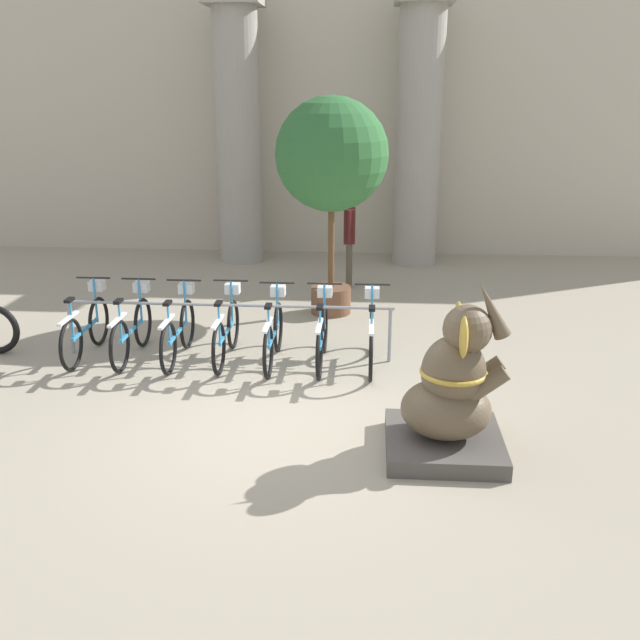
{
  "coord_description": "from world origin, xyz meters",
  "views": [
    {
      "loc": [
        0.92,
        -7.07,
        3.57
      ],
      "look_at": [
        0.36,
        0.66,
        1.0
      ],
      "focal_mm": 40.0,
      "sensor_mm": 36.0,
      "label": 1
    }
  ],
  "objects_px": {
    "bicycle_1": "(132,329)",
    "potted_tree": "(332,160)",
    "bicycle_0": "(86,327)",
    "bicycle_2": "(179,331)",
    "person_pedestrian": "(350,232)",
    "bicycle_3": "(227,331)",
    "bicycle_4": "(274,334)",
    "bicycle_6": "(371,336)",
    "bicycle_5": "(322,335)",
    "elephant_statue": "(451,396)"
  },
  "relations": [
    {
      "from": "bicycle_2",
      "to": "bicycle_4",
      "type": "xyz_separation_m",
      "value": [
        1.3,
        -0.04,
        0.0
      ]
    },
    {
      "from": "bicycle_5",
      "to": "person_pedestrian",
      "type": "height_order",
      "value": "person_pedestrian"
    },
    {
      "from": "bicycle_1",
      "to": "bicycle_6",
      "type": "height_order",
      "value": "same"
    },
    {
      "from": "bicycle_1",
      "to": "bicycle_4",
      "type": "xyz_separation_m",
      "value": [
        1.94,
        -0.06,
        0.0
      ]
    },
    {
      "from": "elephant_statue",
      "to": "potted_tree",
      "type": "distance_m",
      "value": 5.13
    },
    {
      "from": "bicycle_6",
      "to": "bicycle_5",
      "type": "bearing_deg",
      "value": -179.96
    },
    {
      "from": "bicycle_0",
      "to": "bicycle_4",
      "type": "xyz_separation_m",
      "value": [
        2.59,
        -0.08,
        0.0
      ]
    },
    {
      "from": "potted_tree",
      "to": "bicycle_6",
      "type": "bearing_deg",
      "value": -73.6
    },
    {
      "from": "bicycle_2",
      "to": "potted_tree",
      "type": "xyz_separation_m",
      "value": [
        1.93,
        2.23,
        2.05
      ]
    },
    {
      "from": "bicycle_2",
      "to": "potted_tree",
      "type": "bearing_deg",
      "value": 49.16
    },
    {
      "from": "bicycle_3",
      "to": "bicycle_4",
      "type": "relative_size",
      "value": 1.0
    },
    {
      "from": "bicycle_5",
      "to": "bicycle_2",
      "type": "bearing_deg",
      "value": 179.14
    },
    {
      "from": "bicycle_1",
      "to": "bicycle_4",
      "type": "distance_m",
      "value": 1.95
    },
    {
      "from": "bicycle_1",
      "to": "bicycle_3",
      "type": "bearing_deg",
      "value": 0.27
    },
    {
      "from": "bicycle_1",
      "to": "bicycle_4",
      "type": "height_order",
      "value": "same"
    },
    {
      "from": "bicycle_2",
      "to": "elephant_statue",
      "type": "height_order",
      "value": "elephant_statue"
    },
    {
      "from": "bicycle_2",
      "to": "person_pedestrian",
      "type": "distance_m",
      "value": 4.45
    },
    {
      "from": "bicycle_0",
      "to": "bicycle_2",
      "type": "bearing_deg",
      "value": -1.7
    },
    {
      "from": "bicycle_1",
      "to": "bicycle_5",
      "type": "relative_size",
      "value": 1.0
    },
    {
      "from": "bicycle_2",
      "to": "bicycle_5",
      "type": "distance_m",
      "value": 1.94
    },
    {
      "from": "bicycle_3",
      "to": "bicycle_4",
      "type": "height_order",
      "value": "same"
    },
    {
      "from": "bicycle_1",
      "to": "bicycle_6",
      "type": "xyz_separation_m",
      "value": [
        3.24,
        -0.06,
        0.0
      ]
    },
    {
      "from": "elephant_statue",
      "to": "person_pedestrian",
      "type": "distance_m",
      "value": 6.29
    },
    {
      "from": "bicycle_5",
      "to": "bicycle_6",
      "type": "bearing_deg",
      "value": 0.04
    },
    {
      "from": "bicycle_2",
      "to": "bicycle_5",
      "type": "xyz_separation_m",
      "value": [
        1.94,
        -0.03,
        0.0
      ]
    },
    {
      "from": "bicycle_4",
      "to": "person_pedestrian",
      "type": "relative_size",
      "value": 0.99
    },
    {
      "from": "bicycle_6",
      "to": "elephant_statue",
      "type": "relative_size",
      "value": 0.91
    },
    {
      "from": "bicycle_6",
      "to": "person_pedestrian",
      "type": "bearing_deg",
      "value": 96.28
    },
    {
      "from": "bicycle_4",
      "to": "bicycle_5",
      "type": "distance_m",
      "value": 0.65
    },
    {
      "from": "bicycle_0",
      "to": "bicycle_1",
      "type": "distance_m",
      "value": 0.65
    },
    {
      "from": "bicycle_5",
      "to": "bicycle_4",
      "type": "bearing_deg",
      "value": -179.27
    },
    {
      "from": "potted_tree",
      "to": "bicycle_2",
      "type": "bearing_deg",
      "value": -130.84
    },
    {
      "from": "bicycle_3",
      "to": "bicycle_5",
      "type": "distance_m",
      "value": 1.3
    },
    {
      "from": "bicycle_0",
      "to": "bicycle_6",
      "type": "relative_size",
      "value": 1.0
    },
    {
      "from": "elephant_statue",
      "to": "bicycle_3",
      "type": "bearing_deg",
      "value": 139.38
    },
    {
      "from": "bicycle_5",
      "to": "bicycle_1",
      "type": "bearing_deg",
      "value": 178.77
    },
    {
      "from": "bicycle_2",
      "to": "elephant_statue",
      "type": "relative_size",
      "value": 0.91
    },
    {
      "from": "bicycle_3",
      "to": "bicycle_6",
      "type": "height_order",
      "value": "same"
    },
    {
      "from": "bicycle_6",
      "to": "bicycle_1",
      "type": "bearing_deg",
      "value": 179.02
    },
    {
      "from": "bicycle_1",
      "to": "potted_tree",
      "type": "distance_m",
      "value": 3.96
    },
    {
      "from": "bicycle_4",
      "to": "person_pedestrian",
      "type": "height_order",
      "value": "person_pedestrian"
    },
    {
      "from": "person_pedestrian",
      "to": "potted_tree",
      "type": "distance_m",
      "value": 2.18
    },
    {
      "from": "bicycle_5",
      "to": "elephant_statue",
      "type": "height_order",
      "value": "elephant_statue"
    },
    {
      "from": "person_pedestrian",
      "to": "bicycle_2",
      "type": "bearing_deg",
      "value": -119.48
    },
    {
      "from": "bicycle_1",
      "to": "potted_tree",
      "type": "height_order",
      "value": "potted_tree"
    },
    {
      "from": "person_pedestrian",
      "to": "potted_tree",
      "type": "bearing_deg",
      "value": -98.5
    },
    {
      "from": "bicycle_1",
      "to": "bicycle_4",
      "type": "bearing_deg",
      "value": -1.89
    },
    {
      "from": "bicycle_1",
      "to": "bicycle_2",
      "type": "xyz_separation_m",
      "value": [
        0.65,
        -0.03,
        0.0
      ]
    },
    {
      "from": "person_pedestrian",
      "to": "bicycle_1",
      "type": "bearing_deg",
      "value": -126.49
    },
    {
      "from": "bicycle_1",
      "to": "bicycle_2",
      "type": "relative_size",
      "value": 1.0
    }
  ]
}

